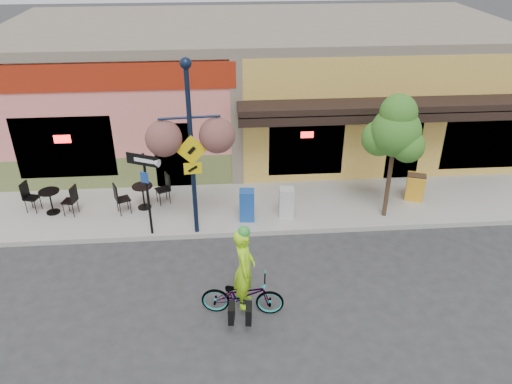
# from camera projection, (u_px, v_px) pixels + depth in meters

# --- Properties ---
(ground) EXTENTS (90.00, 90.00, 0.00)m
(ground) POSITION_uv_depth(u_px,v_px,m) (281.00, 245.00, 13.48)
(ground) COLOR #2D2D30
(ground) RESTS_ON ground
(sidewalk) EXTENTS (24.00, 3.00, 0.15)m
(sidewalk) POSITION_uv_depth(u_px,v_px,m) (273.00, 206.00, 15.19)
(sidewalk) COLOR #9E9B93
(sidewalk) RESTS_ON ground
(curb) EXTENTS (24.00, 0.12, 0.15)m
(curb) POSITION_uv_depth(u_px,v_px,m) (279.00, 232.00, 13.93)
(curb) COLOR #A8A59E
(curb) RESTS_ON ground
(building) EXTENTS (18.20, 8.20, 4.50)m
(building) POSITION_uv_depth(u_px,v_px,m) (258.00, 83.00, 18.95)
(building) COLOR #E67B71
(building) RESTS_ON ground
(bicycle) EXTENTS (1.89, 0.87, 0.96)m
(bicycle) POSITION_uv_depth(u_px,v_px,m) (242.00, 295.00, 10.98)
(bicycle) COLOR maroon
(bicycle) RESTS_ON ground
(cyclist_rider) EXTENTS (0.54, 0.75, 1.91)m
(cyclist_rider) POSITION_uv_depth(u_px,v_px,m) (245.00, 278.00, 10.75)
(cyclist_rider) COLOR #AAF319
(cyclist_rider) RESTS_ON ground
(lamp_post) EXTENTS (1.58, 0.73, 4.81)m
(lamp_post) POSITION_uv_depth(u_px,v_px,m) (192.00, 152.00, 12.66)
(lamp_post) COLOR #101B32
(lamp_post) RESTS_ON sidewalk
(one_way_sign) EXTENTS (0.92, 0.57, 2.40)m
(one_way_sign) POSITION_uv_depth(u_px,v_px,m) (148.00, 195.00, 13.16)
(one_way_sign) COLOR black
(one_way_sign) RESTS_ON sidewalk
(cafe_set_left) EXTENTS (1.71, 1.14, 0.94)m
(cafe_set_left) POSITION_uv_depth(u_px,v_px,m) (50.00, 199.00, 14.47)
(cafe_set_left) COLOR black
(cafe_set_left) RESTS_ON sidewalk
(cafe_set_right) EXTENTS (1.80, 1.39, 0.97)m
(cafe_set_right) POSITION_uv_depth(u_px,v_px,m) (143.00, 193.00, 14.72)
(cafe_set_right) COLOR black
(cafe_set_right) RESTS_ON sidewalk
(newspaper_box_blue) EXTENTS (0.45, 0.40, 0.93)m
(newspaper_box_blue) POSITION_uv_depth(u_px,v_px,m) (247.00, 205.00, 14.15)
(newspaper_box_blue) COLOR #1B4DA6
(newspaper_box_blue) RESTS_ON sidewalk
(newspaper_box_grey) EXTENTS (0.43, 0.40, 0.89)m
(newspaper_box_grey) POSITION_uv_depth(u_px,v_px,m) (286.00, 202.00, 14.34)
(newspaper_box_grey) COLOR silver
(newspaper_box_grey) RESTS_ON sidewalk
(street_tree) EXTENTS (1.86, 1.86, 3.69)m
(street_tree) POSITION_uv_depth(u_px,v_px,m) (392.00, 158.00, 13.68)
(street_tree) COLOR #3D7A26
(street_tree) RESTS_ON sidewalk
(sandwich_board) EXTENTS (0.63, 0.55, 0.88)m
(sandwich_board) POSITION_uv_depth(u_px,v_px,m) (415.00, 190.00, 14.97)
(sandwich_board) COLOR #F6AA26
(sandwich_board) RESTS_ON sidewalk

